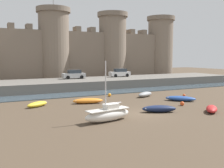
{
  "coord_description": "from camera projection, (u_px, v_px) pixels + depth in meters",
  "views": [
    {
      "loc": [
        -14.01,
        -21.46,
        5.7
      ],
      "look_at": [
        -0.65,
        5.1,
        2.5
      ],
      "focal_mm": 42.0,
      "sensor_mm": 36.0,
      "label": 1
    }
  ],
  "objects": [
    {
      "name": "rowboat_foreground_left",
      "position": [
        37.0,
        104.0,
        29.4
      ],
      "size": [
        2.9,
        2.33,
        0.59
      ],
      "color": "yellow",
      "rests_on": "ground"
    },
    {
      "name": "rowboat_near_channel_right",
      "position": [
        212.0,
        109.0,
        26.6
      ],
      "size": [
        2.87,
        2.77,
        0.67
      ],
      "color": "red",
      "rests_on": "ground"
    },
    {
      "name": "ground_plane",
      "position": [
        141.0,
        114.0,
        25.93
      ],
      "size": [
        160.0,
        160.0,
        0.0
      ],
      "primitive_type": "plane",
      "color": "#4C3D2D"
    },
    {
      "name": "rowboat_midflat_left",
      "position": [
        145.0,
        94.0,
        36.65
      ],
      "size": [
        3.26,
        2.34,
        0.69
      ],
      "color": "gray",
      "rests_on": "ground"
    },
    {
      "name": "rowboat_foreground_right",
      "position": [
        159.0,
        109.0,
        26.57
      ],
      "size": [
        3.62,
        2.37,
        0.71
      ],
      "color": "#141E3D",
      "rests_on": "ground"
    },
    {
      "name": "rowboat_foreground_centre",
      "position": [
        88.0,
        101.0,
        31.5
      ],
      "size": [
        3.82,
        2.05,
        0.64
      ],
      "color": "orange",
      "rests_on": "ground"
    },
    {
      "name": "sailboat_midflat_centre",
      "position": [
        108.0,
        114.0,
        22.9
      ],
      "size": [
        4.69,
        1.98,
        5.28
      ],
      "color": "silver",
      "rests_on": "ground"
    },
    {
      "name": "mooring_buoy_off_centre",
      "position": [
        182.0,
        104.0,
        30.1
      ],
      "size": [
        0.48,
        0.48,
        0.48
      ],
      "primitive_type": "sphere",
      "color": "#E04C1E",
      "rests_on": "ground"
    },
    {
      "name": "mooring_buoy_near_channel",
      "position": [
        110.0,
        95.0,
        36.87
      ],
      "size": [
        0.47,
        0.47,
        0.47
      ],
      "primitive_type": "sphere",
      "color": "orange",
      "rests_on": "ground"
    },
    {
      "name": "mooring_buoy_near_shore",
      "position": [
        184.0,
        95.0,
        36.7
      ],
      "size": [
        0.4,
        0.4,
        0.4
      ],
      "primitive_type": "sphere",
      "color": "#E04C1E",
      "rests_on": "ground"
    },
    {
      "name": "quay_road",
      "position": [
        71.0,
        84.0,
        45.62
      ],
      "size": [
        66.79,
        10.0,
        1.56
      ],
      "primitive_type": "cube",
      "color": "#666059",
      "rests_on": "ground"
    },
    {
      "name": "rowboat_midflat_right",
      "position": [
        181.0,
        98.0,
        33.24
      ],
      "size": [
        3.59,
        3.65,
        0.62
      ],
      "color": "#234793",
      "rests_on": "ground"
    },
    {
      "name": "water_channel",
      "position": [
        86.0,
        94.0,
        39.25
      ],
      "size": [
        80.0,
        4.5,
        0.1
      ],
      "primitive_type": "cube",
      "color": "#3D4C56",
      "rests_on": "ground"
    },
    {
      "name": "car_quay_west",
      "position": [
        120.0,
        73.0,
        52.2
      ],
      "size": [
        4.18,
        2.04,
        1.62
      ],
      "color": "silver",
      "rests_on": "quay_road"
    },
    {
      "name": "car_quay_east",
      "position": [
        74.0,
        74.0,
        47.67
      ],
      "size": [
        4.18,
        2.04,
        1.62
      ],
      "color": "#B2B5B7",
      "rests_on": "quay_road"
    },
    {
      "name": "castle",
      "position": [
        54.0,
        49.0,
        54.76
      ],
      "size": [
        61.78,
        6.99,
        18.58
      ],
      "color": "#7A6B5B",
      "rests_on": "ground"
    }
  ]
}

